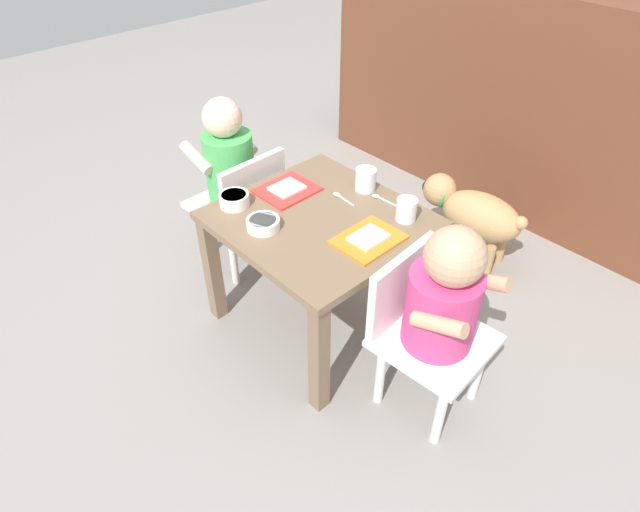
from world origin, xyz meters
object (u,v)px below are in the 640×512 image
at_px(food_tray_right, 368,239).
at_px(spoon_by_left_tray, 342,198).
at_px(food_tray_left, 287,190).
at_px(seated_child_left, 232,170).
at_px(water_cup_right, 365,181).
at_px(dining_table, 320,237).
at_px(water_cup_left, 406,211).
at_px(spoon_by_right_tray, 382,199).
at_px(cereal_bowl_right_side, 263,223).
at_px(seated_child_right, 440,302).
at_px(cereal_bowl_left_side, 234,199).
at_px(dog, 473,213).

bearing_deg(food_tray_right, spoon_by_left_tray, 154.57).
bearing_deg(food_tray_left, seated_child_left, -174.46).
relative_size(food_tray_left, water_cup_right, 2.55).
distance_m(dining_table, food_tray_left, 0.20).
height_order(food_tray_right, water_cup_left, water_cup_left).
distance_m(dining_table, spoon_by_right_tray, 0.23).
bearing_deg(cereal_bowl_right_side, seated_child_right, 17.29).
bearing_deg(seated_child_left, water_cup_left, 16.28).
height_order(dining_table, cereal_bowl_left_side, cereal_bowl_left_side).
height_order(seated_child_right, spoon_by_left_tray, seated_child_right).
xyz_separation_m(water_cup_right, cereal_bowl_right_side, (-0.05, -0.37, -0.01)).
relative_size(dog, spoon_by_right_tray, 4.25).
relative_size(water_cup_right, spoon_by_left_tray, 0.72).
bearing_deg(water_cup_left, seated_child_right, -33.07).
xyz_separation_m(dining_table, cereal_bowl_left_side, (-0.23, -0.15, 0.09)).
height_order(food_tray_left, spoon_by_left_tray, food_tray_left).
bearing_deg(water_cup_right, food_tray_right, -44.47).
distance_m(seated_child_left, water_cup_right, 0.49).
bearing_deg(water_cup_left, water_cup_right, 170.15).
distance_m(water_cup_left, spoon_by_right_tray, 0.12).
height_order(cereal_bowl_right_side, cereal_bowl_left_side, cereal_bowl_left_side).
distance_m(seated_child_left, cereal_bowl_right_side, 0.41).
distance_m(seated_child_left, food_tray_right, 0.63).
xyz_separation_m(seated_child_left, spoon_by_right_tray, (0.51, 0.21, 0.03)).
bearing_deg(seated_child_right, spoon_by_left_tray, 166.32).
bearing_deg(food_tray_right, cereal_bowl_right_side, -144.02).
height_order(food_tray_left, cereal_bowl_left_side, cereal_bowl_left_side).
relative_size(water_cup_left, cereal_bowl_right_side, 0.70).
relative_size(cereal_bowl_left_side, spoon_by_left_tray, 0.93).
xyz_separation_m(dining_table, spoon_by_left_tray, (-0.03, 0.12, 0.08)).
xyz_separation_m(food_tray_left, cereal_bowl_right_side, (0.11, -0.18, 0.01)).
bearing_deg(water_cup_left, dining_table, -135.26).
xyz_separation_m(food_tray_right, cereal_bowl_right_side, (-0.25, -0.18, 0.01)).
height_order(seated_child_right, dog, seated_child_right).
distance_m(cereal_bowl_left_side, spoon_by_right_tray, 0.46).
bearing_deg(cereal_bowl_right_side, spoon_by_right_tray, 70.11).
relative_size(dining_table, dog, 1.36).
relative_size(food_tray_left, spoon_by_right_tray, 1.83).
height_order(seated_child_left, seated_child_right, seated_child_left).
distance_m(dog, spoon_by_right_tray, 0.51).
relative_size(food_tray_right, spoon_by_left_tray, 1.89).
distance_m(food_tray_left, cereal_bowl_right_side, 0.21).
relative_size(seated_child_right, food_tray_right, 3.33).
distance_m(seated_child_right, spoon_by_left_tray, 0.49).
height_order(seated_child_right, spoon_by_right_tray, seated_child_right).
height_order(dog, food_tray_left, food_tray_left).
relative_size(dining_table, water_cup_left, 8.47).
bearing_deg(spoon_by_right_tray, water_cup_left, -13.31).
bearing_deg(spoon_by_right_tray, food_tray_left, -142.35).
bearing_deg(dining_table, food_tray_left, 173.19).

